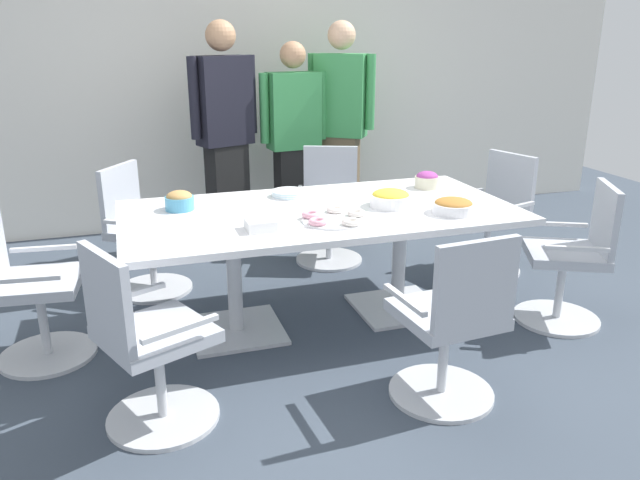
{
  "coord_description": "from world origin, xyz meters",
  "views": [
    {
      "loc": [
        -1.12,
        -3.48,
        1.79
      ],
      "look_at": [
        0.0,
        0.0,
        0.55
      ],
      "focal_mm": 34.63,
      "sensor_mm": 36.0,
      "label": 1
    }
  ],
  "objects": [
    {
      "name": "napkin_pile",
      "position": [
        -0.44,
        -0.29,
        0.78
      ],
      "size": [
        0.16,
        0.16,
        0.06
      ],
      "primitive_type": "cube",
      "color": "white",
      "rests_on": "conference_table"
    },
    {
      "name": "donut_platter",
      "position": [
        0.01,
        -0.26,
        0.77
      ],
      "size": [
        0.39,
        0.38,
        0.04
      ],
      "color": "white",
      "rests_on": "conference_table"
    },
    {
      "name": "office_chair_0",
      "position": [
        0.33,
        -1.08,
        0.41
      ],
      "size": [
        0.58,
        0.58,
        0.91
      ],
      "rotation": [
        0.0,
        0.0,
        0.08
      ],
      "color": "silver",
      "rests_on": "ground"
    },
    {
      "name": "snack_bowl_pretzels",
      "position": [
        0.74,
        -0.33,
        0.8
      ],
      "size": [
        0.26,
        0.26,
        0.09
      ],
      "color": "white",
      "rests_on": "conference_table"
    },
    {
      "name": "plate_stack",
      "position": [
        -0.1,
        0.36,
        0.77
      ],
      "size": [
        0.22,
        0.22,
        0.04
      ],
      "color": "white",
      "rests_on": "conference_table"
    },
    {
      "name": "snack_bowl_chips_yellow",
      "position": [
        0.44,
        -0.07,
        0.8
      ],
      "size": [
        0.26,
        0.26,
        0.11
      ],
      "color": "white",
      "rests_on": "conference_table"
    },
    {
      "name": "office_chair_2",
      "position": [
        1.56,
        0.45,
        0.41
      ],
      "size": [
        0.67,
        0.67,
        0.91
      ],
      "rotation": [
        0.0,
        0.0,
        -4.42
      ],
      "color": "silver",
      "rests_on": "ground"
    },
    {
      "name": "office_chair_6",
      "position": [
        -1.11,
        -0.83,
        0.41
      ],
      "size": [
        0.71,
        0.71,
        0.91
      ],
      "rotation": [
        0.0,
        0.0,
        -1.16
      ],
      "color": "silver",
      "rests_on": "ground"
    },
    {
      "name": "back_wall",
      "position": [
        0.0,
        2.4,
        1.4
      ],
      "size": [
        8.0,
        0.1,
        2.8
      ],
      "primitive_type": "cube",
      "color": "white",
      "rests_on": "ground"
    },
    {
      "name": "ground_plane",
      "position": [
        0.0,
        0.0,
        -0.01
      ],
      "size": [
        10.0,
        10.0,
        0.01
      ],
      "primitive_type": "cube",
      "color": "#3D4754"
    },
    {
      "name": "person_standing_2",
      "position": [
        0.76,
        1.74,
        0.99
      ],
      "size": [
        0.54,
        0.43,
        1.88
      ],
      "rotation": [
        0.0,
        0.0,
        -3.76
      ],
      "color": "brown",
      "rests_on": "ground"
    },
    {
      "name": "office_chair_1",
      "position": [
        1.52,
        -0.5,
        0.41
      ],
      "size": [
        0.72,
        0.72,
        0.91
      ],
      "rotation": [
        0.0,
        0.0,
        1.11
      ],
      "color": "silver",
      "rests_on": "ground"
    },
    {
      "name": "office_chair_4",
      "position": [
        -1.04,
        0.87,
        0.41
      ],
      "size": [
        0.75,
        0.75,
        0.91
      ],
      "rotation": [
        0.0,
        0.0,
        -2.16
      ],
      "color": "silver",
      "rests_on": "ground"
    },
    {
      "name": "snack_bowl_cookies",
      "position": [
        -0.82,
        0.26,
        0.81
      ],
      "size": [
        0.18,
        0.18,
        0.12
      ],
      "color": "#4C9EC6",
      "rests_on": "conference_table"
    },
    {
      "name": "person_standing_0",
      "position": [
        -0.3,
        1.63,
        0.99
      ],
      "size": [
        0.6,
        0.36,
        1.88
      ],
      "rotation": [
        0.0,
        0.0,
        -2.79
      ],
      "color": "black",
      "rests_on": "ground"
    },
    {
      "name": "snack_bowl_candy_mix",
      "position": [
        0.88,
        0.3,
        0.81
      ],
      "size": [
        0.17,
        0.17,
        0.12
      ],
      "color": "beige",
      "rests_on": "conference_table"
    },
    {
      "name": "office_chair_3",
      "position": [
        0.43,
        1.07,
        0.41
      ],
      "size": [
        0.7,
        0.7,
        0.91
      ],
      "rotation": [
        0.0,
        0.0,
        -3.51
      ],
      "color": "silver",
      "rests_on": "ground"
    },
    {
      "name": "conference_table",
      "position": [
        0.0,
        0.0,
        0.63
      ],
      "size": [
        2.4,
        1.2,
        0.75
      ],
      "color": "white",
      "rests_on": "ground"
    },
    {
      "name": "office_chair_5",
      "position": [
        -1.7,
        0.03,
        0.41
      ],
      "size": [
        0.6,
        0.6,
        0.91
      ],
      "rotation": [
        0.0,
        0.0,
        -1.68
      ],
      "color": "silver",
      "rests_on": "ground"
    },
    {
      "name": "person_standing_1",
      "position": [
        0.31,
        1.71,
        0.89
      ],
      "size": [
        0.62,
        0.26,
        1.72
      ],
      "rotation": [
        0.0,
        0.0,
        -3.04
      ],
      "color": "black",
      "rests_on": "ground"
    }
  ]
}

